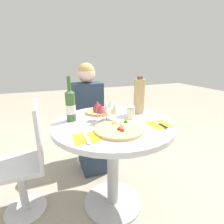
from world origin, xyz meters
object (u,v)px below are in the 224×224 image
at_px(seated_diner, 90,121).
at_px(wine_bottle, 70,105).
at_px(dining_table, 113,143).
at_px(chair_behind_diner, 87,125).
at_px(chair_empty_side, 27,163).
at_px(pizza_large, 119,129).
at_px(tall_carafe, 139,96).

height_order(seated_diner, wine_bottle, seated_diner).
bearing_deg(dining_table, chair_behind_diner, 91.13).
bearing_deg(chair_empty_side, seated_diner, -52.91).
bearing_deg(chair_empty_side, pizza_large, -120.19).
height_order(dining_table, seated_diner, seated_diner).
xyz_separation_m(chair_empty_side, pizza_large, (0.62, -0.36, 0.33)).
bearing_deg(pizza_large, chair_behind_diner, 89.63).
bearing_deg(chair_empty_side, dining_table, -106.91).
relative_size(chair_behind_diner, seated_diner, 0.77).
bearing_deg(chair_behind_diner, chair_empty_side, 44.50).
bearing_deg(chair_behind_diner, dining_table, 91.13).
distance_m(dining_table, wine_bottle, 0.44).
height_order(chair_behind_diner, pizza_large, chair_behind_diner).
height_order(seated_diner, tall_carafe, seated_diner).
bearing_deg(tall_carafe, pizza_large, -136.55).
height_order(seated_diner, pizza_large, seated_diner).
xyz_separation_m(chair_behind_diner, pizza_large, (-0.01, -0.98, 0.33)).
distance_m(chair_behind_diner, wine_bottle, 0.85).
distance_m(chair_empty_side, pizza_large, 0.79).
bearing_deg(dining_table, chair_empty_side, 163.09).
distance_m(chair_empty_side, wine_bottle, 0.57).
bearing_deg(chair_empty_side, wine_bottle, -98.03).
height_order(chair_empty_side, tall_carafe, tall_carafe).
relative_size(chair_empty_side, tall_carafe, 2.83).
relative_size(seated_diner, pizza_large, 3.55).
bearing_deg(pizza_large, tall_carafe, 43.45).
bearing_deg(seated_diner, tall_carafe, 120.32).
bearing_deg(pizza_large, chair_empty_side, 149.81).
distance_m(dining_table, chair_empty_side, 0.69).
relative_size(pizza_large, tall_carafe, 1.04).
xyz_separation_m(dining_table, chair_empty_side, (-0.64, 0.20, -0.15)).
relative_size(chair_behind_diner, chair_empty_side, 1.00).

